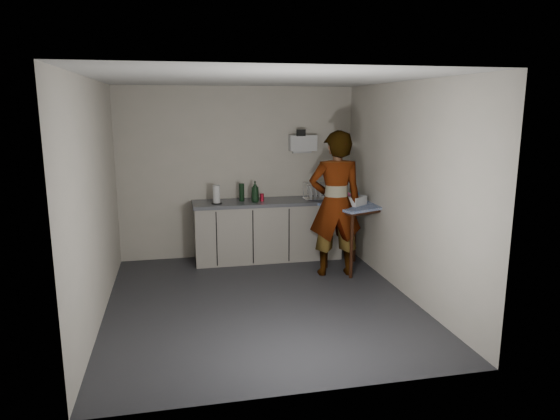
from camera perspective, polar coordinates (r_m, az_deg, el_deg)
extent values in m
plane|color=#2A2A2F|center=(6.10, -2.19, -10.43)|extent=(4.00, 4.00, 0.00)
cube|color=beige|center=(7.68, -4.81, 4.23)|extent=(3.60, 0.02, 2.60)
cube|color=beige|center=(6.28, 14.03, 2.23)|extent=(0.02, 4.00, 2.60)
cube|color=beige|center=(5.72, -20.26, 0.93)|extent=(0.02, 4.00, 2.60)
cube|color=silver|center=(5.65, -2.40, 14.72)|extent=(3.60, 4.00, 0.01)
cube|color=black|center=(7.73, -1.42, -5.26)|extent=(2.20, 0.52, 0.08)
cube|color=#A69F93|center=(7.62, -1.43, -2.46)|extent=(2.20, 0.58, 0.86)
cube|color=#4E5158|center=(7.53, -1.45, 0.90)|extent=(2.24, 0.62, 0.05)
cube|color=black|center=(7.24, -7.25, -3.31)|extent=(0.02, 0.01, 0.80)
cube|color=black|center=(7.30, -3.10, -3.11)|extent=(0.02, 0.01, 0.80)
cube|color=black|center=(7.40, 1.04, -2.89)|extent=(0.01, 0.01, 0.80)
cube|color=black|center=(7.54, 4.97, -2.67)|extent=(0.02, 0.01, 0.80)
cube|color=white|center=(7.75, 2.62, 7.67)|extent=(0.42, 0.16, 0.24)
cube|color=white|center=(7.82, 2.51, 6.67)|extent=(0.30, 0.06, 0.04)
cube|color=black|center=(7.65, 2.42, 8.81)|extent=(0.14, 0.02, 0.10)
cylinder|color=#38180C|center=(6.83, 8.17, -4.22)|extent=(0.05, 0.05, 0.87)
cylinder|color=#38180C|center=(7.19, 11.40, -3.52)|extent=(0.05, 0.05, 0.87)
cylinder|color=#38180C|center=(7.22, 5.33, -3.25)|extent=(0.05, 0.05, 0.87)
cylinder|color=#38180C|center=(7.56, 8.52, -2.65)|extent=(0.05, 0.05, 0.87)
cube|color=#38180C|center=(7.09, 8.47, 0.19)|extent=(0.84, 0.84, 0.04)
cube|color=navy|center=(7.08, 8.48, 0.49)|extent=(0.95, 0.95, 0.03)
imported|color=#B2A593|center=(6.84, 6.35, 0.68)|extent=(0.78, 0.56, 1.99)
imported|color=black|center=(7.39, -2.87, 2.12)|extent=(0.12, 0.12, 0.31)
cylinder|color=red|center=(7.48, -2.08, 1.47)|extent=(0.06, 0.06, 0.11)
cylinder|color=black|center=(7.47, -4.40, 2.03)|extent=(0.08, 0.08, 0.27)
cylinder|color=black|center=(7.33, -7.24, 0.78)|extent=(0.15, 0.15, 0.01)
cylinder|color=white|center=(7.31, -7.27, 1.83)|extent=(0.11, 0.11, 0.26)
cube|color=white|center=(7.64, 4.08, 1.29)|extent=(0.35, 0.27, 0.02)
cylinder|color=white|center=(7.46, 3.16, 2.03)|extent=(0.01, 0.01, 0.23)
cylinder|color=white|center=(7.55, 5.49, 2.11)|extent=(0.01, 0.01, 0.23)
cylinder|color=white|center=(7.68, 2.71, 2.31)|extent=(0.01, 0.01, 0.23)
cylinder|color=white|center=(7.77, 4.99, 2.39)|extent=(0.01, 0.01, 0.23)
cylinder|color=white|center=(7.59, 3.45, 2.06)|extent=(0.04, 0.19, 0.19)
cylinder|color=white|center=(7.61, 3.96, 2.08)|extent=(0.04, 0.19, 0.19)
cylinder|color=white|center=(7.63, 4.47, 2.09)|extent=(0.04, 0.19, 0.19)
cube|color=white|center=(7.09, 8.28, 0.69)|extent=(0.42, 0.42, 0.01)
cube|color=white|center=(7.01, 9.32, 1.04)|extent=(0.24, 0.20, 0.11)
cube|color=white|center=(7.15, 7.30, 1.32)|extent=(0.24, 0.20, 0.11)
cube|color=white|center=(6.96, 7.69, 1.01)|extent=(0.20, 0.24, 0.11)
cube|color=white|center=(7.20, 8.89, 1.34)|extent=(0.20, 0.24, 0.11)
cube|color=white|center=(7.12, 7.27, 2.95)|extent=(0.24, 0.20, 0.30)
cylinder|color=white|center=(7.08, 8.30, 1.18)|extent=(0.20, 0.20, 0.11)
sphere|color=#FF5D9E|center=(7.01, 8.35, 1.69)|extent=(0.07, 0.07, 0.07)
sphere|color=#55A3E8|center=(7.09, 8.80, 1.79)|extent=(0.07, 0.07, 0.07)
sphere|color=#61EB8A|center=(7.09, 7.97, 1.82)|extent=(0.07, 0.07, 0.07)
sphere|color=#FF5D9E|center=(7.05, 7.81, 1.77)|extent=(0.07, 0.07, 0.07)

